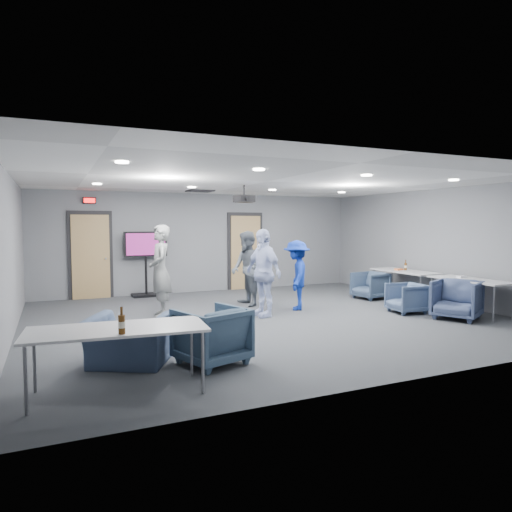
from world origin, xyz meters
name	(u,v)px	position (x,y,z in m)	size (l,w,h in m)	color
floor	(267,318)	(0.00, 0.00, 0.00)	(9.00, 9.00, 0.00)	#323539
ceiling	(267,181)	(0.00, 0.00, 2.70)	(9.00, 9.00, 0.00)	white
wall_back	(205,243)	(0.00, 4.00, 1.35)	(9.00, 0.02, 2.70)	slate
wall_front	(413,268)	(0.00, -4.00, 1.35)	(9.00, 0.02, 2.70)	slate
wall_left	(9,257)	(-4.50, 0.00, 1.35)	(0.02, 8.00, 2.70)	slate
wall_right	(437,246)	(4.50, 0.00, 1.35)	(0.02, 8.00, 2.70)	slate
door_left	(91,256)	(-3.00, 3.95, 1.07)	(1.06, 0.17, 2.24)	black
door_right	(245,252)	(1.20, 3.95, 1.07)	(1.06, 0.17, 2.24)	black
exit_sign	(89,200)	(-3.00, 3.93, 2.45)	(0.32, 0.08, 0.16)	black
hvac_diffuser	(200,191)	(-0.50, 2.80, 2.69)	(0.60, 0.60, 0.03)	black
downlights	(267,182)	(0.00, 0.00, 2.68)	(6.18, 3.78, 0.02)	white
person_a	(160,271)	(-1.90, 1.01, 0.93)	(0.68, 0.44, 1.85)	gray
person_b	(247,268)	(0.17, 1.41, 0.86)	(0.83, 0.65, 1.71)	slate
person_c	(263,273)	(0.00, 0.19, 0.89)	(1.04, 0.43, 1.77)	#C2D0FA
person_d	(297,275)	(0.97, 0.53, 0.76)	(0.98, 0.56, 1.52)	navy
chair_right_a	(370,285)	(3.35, 1.03, 0.34)	(0.72, 0.74, 0.67)	#384861
chair_right_b	(407,298)	(2.90, -0.75, 0.31)	(0.67, 0.69, 0.62)	#3E4E6B
chair_right_c	(457,300)	(3.35, -1.64, 0.39)	(0.82, 0.85, 0.77)	#394563
chair_front_a	(211,335)	(-1.97, -2.40, 0.38)	(0.82, 0.84, 0.76)	#3C5269
chair_front_b	(129,340)	(-2.99, -2.00, 0.33)	(1.00, 0.88, 0.65)	#3A4965
table_right_a	(405,272)	(4.00, 0.51, 0.68)	(0.75, 1.79, 0.73)	#B3B5B8
table_right_b	(470,281)	(4.00, -1.39, 0.68)	(0.71, 1.71, 0.73)	#B3B5B8
table_front_left	(118,332)	(-3.25, -3.00, 0.69)	(1.98, 0.97, 0.73)	#B3B5B8
bottle_front	(122,324)	(-3.24, -3.30, 0.83)	(0.07, 0.07, 0.28)	#522E0E
bottle_right	(406,266)	(4.06, 0.57, 0.83)	(0.07, 0.07, 0.26)	#522E0E
snack_box	(399,269)	(3.92, 0.65, 0.75)	(0.20, 0.13, 0.04)	#D56935
wrapper	(462,277)	(4.04, -1.14, 0.75)	(0.19, 0.13, 0.04)	silver
tv_stand	(146,260)	(-1.67, 3.75, 0.95)	(1.09, 0.52, 1.68)	black
projector	(244,199)	(-0.13, 0.85, 2.40)	(0.41, 0.38, 0.36)	black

